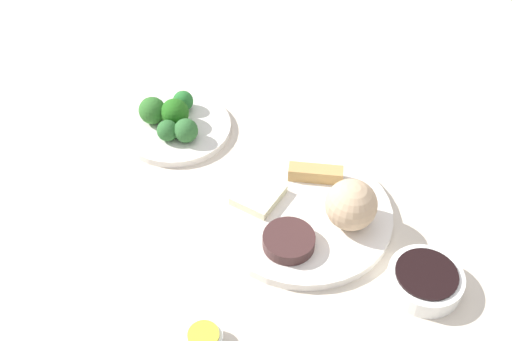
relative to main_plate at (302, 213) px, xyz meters
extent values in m
cube|color=beige|center=(-0.04, -0.01, -0.02)|extent=(2.20, 2.20, 0.02)
cylinder|color=white|center=(0.00, 0.00, 0.00)|extent=(0.30, 0.30, 0.02)
sphere|color=tan|center=(0.07, 0.02, 0.05)|extent=(0.08, 0.08, 0.08)
cube|color=tan|center=(-0.02, 0.07, 0.02)|extent=(0.10, 0.07, 0.02)
cube|color=beige|center=(-0.07, -0.02, 0.02)|extent=(0.07, 0.08, 0.02)
cylinder|color=#3F2524|center=(0.02, -0.07, 0.02)|extent=(0.08, 0.08, 0.02)
cylinder|color=white|center=(-0.31, 0.04, 0.00)|extent=(0.21, 0.21, 0.01)
sphere|color=#236519|center=(-0.32, 0.05, 0.03)|extent=(0.05, 0.05, 0.05)
sphere|color=#266D2B|center=(-0.33, 0.09, 0.03)|extent=(0.04, 0.04, 0.04)
sphere|color=#2E652F|center=(-0.27, 0.02, 0.03)|extent=(0.05, 0.05, 0.05)
sphere|color=#2F6A27|center=(-0.36, 0.03, 0.03)|extent=(0.05, 0.05, 0.05)
sphere|color=#2A622C|center=(-0.30, 0.01, 0.03)|extent=(0.04, 0.04, 0.04)
cylinder|color=white|center=(0.22, -0.01, 0.01)|extent=(0.11, 0.11, 0.03)
cylinder|color=black|center=(0.22, -0.01, 0.02)|extent=(0.09, 0.09, 0.00)
cylinder|color=white|center=(0.01, -0.28, 0.00)|extent=(0.05, 0.05, 0.02)
cylinder|color=yellow|center=(0.01, -0.28, 0.02)|extent=(0.04, 0.04, 0.00)
camera|label=1|loc=(0.32, -0.58, 0.76)|focal=42.28mm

